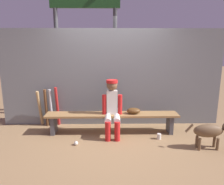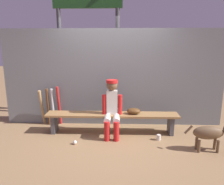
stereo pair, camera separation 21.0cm
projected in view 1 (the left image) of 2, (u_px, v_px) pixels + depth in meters
ground_plane at (112, 133)px, 4.45m from camera, size 30.00×30.00×0.00m
chainlink_fence at (112, 78)px, 4.74m from camera, size 4.98×0.03×2.17m
dugout_bench at (112, 118)px, 4.38m from camera, size 2.74×0.36×0.42m
player_seated at (112, 106)px, 4.21m from camera, size 0.41×0.55×1.14m
baseball_glove at (134, 111)px, 4.35m from camera, size 0.28×0.20×0.12m
bat_aluminum_red at (57, 106)px, 4.75m from camera, size 0.07×0.22×0.92m
bat_aluminum_silver at (51, 108)px, 4.73m from camera, size 0.08×0.15×0.87m
bat_wood_dark at (46, 108)px, 4.72m from camera, size 0.08×0.15×0.87m
bat_wood_tan at (40, 108)px, 4.75m from camera, size 0.07×0.26×0.83m
baseball at (76, 143)px, 3.88m from camera, size 0.07×0.07×0.07m
cup_on_ground at (159, 136)px, 4.13m from camera, size 0.08×0.08×0.11m
cup_on_bench at (118, 111)px, 4.36m from camera, size 0.08×0.08×0.11m
scoreboard at (88, 13)px, 5.00m from camera, size 1.94×0.27×3.72m
dog at (211, 131)px, 3.69m from camera, size 0.84×0.20×0.49m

